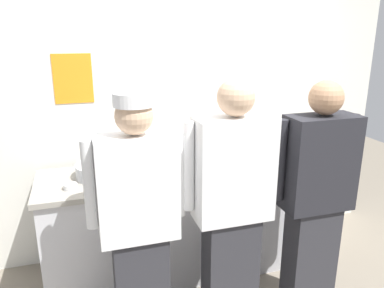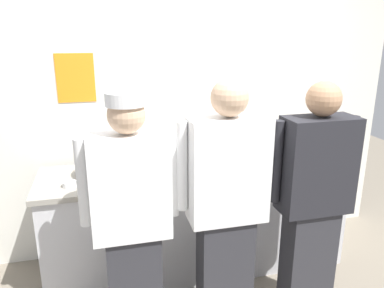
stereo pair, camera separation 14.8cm
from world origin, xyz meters
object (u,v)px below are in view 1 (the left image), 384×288
Objects in this scene: squeeze_bottle_primary at (321,154)px; chef_near_left at (139,221)px; deli_cup at (151,173)px; mixing_bowl_steel at (102,170)px; ramekin_yellow_sauce at (295,148)px; plate_stack_front at (145,166)px; sheet_tray at (197,167)px; plate_stack_rear at (272,160)px; chefs_knife at (302,162)px; ramekin_green_sauce at (70,186)px; chef_far_right at (316,196)px; ramekin_orange_sauce at (302,156)px; chef_center at (232,206)px.

chef_near_left is at bearing -161.99° from squeeze_bottle_primary.
squeeze_bottle_primary is 1.77× the size of deli_cup.
mixing_bowl_steel reaches higher than ramekin_yellow_sauce.
plate_stack_front is 0.43m from sheet_tray.
plate_stack_rear is at bearing -6.84° from plate_stack_front.
deli_cup is 0.36× the size of chefs_knife.
plate_stack_front is 2.51× the size of ramekin_green_sauce.
plate_stack_rear is 2.55× the size of ramekin_yellow_sauce.
ramekin_yellow_sauce is at bearing 3.50° from plate_stack_front.
chef_far_right is 18.00× the size of ramekin_yellow_sauce.
chef_near_left is 4.23× the size of mixing_bowl_steel.
chefs_knife is (1.51, 0.60, 0.02)m from chef_near_left.
chef_near_left is at bearing -129.71° from sheet_tray.
chef_near_left is 1.73m from ramekin_orange_sauce.
plate_stack_rear is 0.26m from chefs_knife.
mixing_bowl_steel reaches higher than sheet_tray.
ramekin_orange_sauce is at bearing 23.83° from chef_near_left.
plate_stack_rear is at bearing -3.83° from mixing_bowl_steel.
chef_center is 1.02× the size of chef_far_right.
plate_stack_front is at bearing 77.18° from chef_near_left.
deli_cup is at bearing 177.38° from squeeze_bottle_primary.
plate_stack_rear is at bearing -4.34° from sheet_tray.
chef_far_right is at bearing -114.64° from chefs_knife.
sheet_tray is (0.60, 0.73, 0.03)m from chef_near_left.
mixing_bowl_steel is (-1.39, 0.79, 0.07)m from chef_far_right.
mixing_bowl_steel is 0.74× the size of sheet_tray.
deli_cup is at bearing -25.28° from mixing_bowl_steel.
chef_far_right reaches higher than sheet_tray.
chef_center is 3.23× the size of sheet_tray.
deli_cup is at bearing 149.02° from chef_far_right.
plate_stack_front is 1.40m from ramekin_orange_sauce.
ramekin_green_sauce is (-2.05, 0.05, -0.06)m from squeeze_bottle_primary.
ramekin_green_sauce is (-1.63, 0.60, 0.03)m from chef_far_right.
chef_near_left is 0.99× the size of chef_far_right.
ramekin_yellow_sauce is (1.63, 0.90, 0.04)m from chef_near_left.
chef_center is at bearing -31.28° from ramekin_green_sauce.
deli_cup is (0.01, -0.20, 0.01)m from plate_stack_front.
chef_far_right is (1.23, -0.02, 0.00)m from chef_near_left.
chef_far_right is 0.80m from ramekin_orange_sauce.
chef_center is 1.10m from mixing_bowl_steel.
sheet_tray is at bearing 175.66° from plate_stack_rear.
chef_near_left reaches higher than deli_cup.
plate_stack_front is 0.62m from ramekin_green_sauce.
mixing_bowl_steel is 1.83m from squeeze_bottle_primary.
chef_near_left is at bearing 178.08° from chef_center.
plate_stack_rear is 2.46× the size of ramekin_green_sauce.
ramekin_orange_sauce is at bearing 56.54° from chefs_knife.
squeeze_bottle_primary reaches higher than ramekin_green_sauce.
ramekin_green_sauce is 1.98m from ramekin_orange_sauce.
plate_stack_rear is at bearing 87.08° from chef_far_right.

